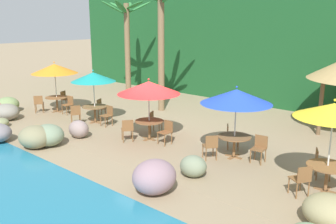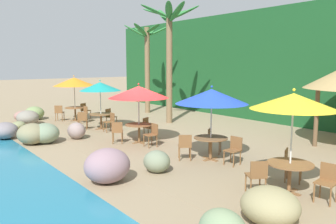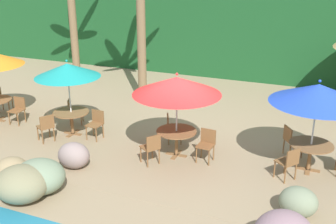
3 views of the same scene
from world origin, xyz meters
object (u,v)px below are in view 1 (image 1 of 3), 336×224
object	(u,v)px
chair_teal_inland	(101,107)
chair_blue_inland	(231,135)
umbrella_orange	(54,69)
dining_table_blue	(234,140)
chair_orange_seaward	(69,104)
chair_blue_seaward	(260,147)
chair_teal_seaward	(108,114)
chair_orange_left	(39,103)
chair_yellow_left	(302,178)
palm_tree_nearest	(127,33)
umbrella_blue	(236,96)
chair_blue_left	(211,145)
umbrella_teal	(93,77)
dining_table_red	(149,124)
dining_table_orange	(57,99)
chair_red_seaward	(166,131)
dining_table_teal	(95,109)
palm_tree_second	(161,26)
chair_yellow_inland	(320,162)
chair_red_left	(127,129)
chair_red_inland	(154,121)
umbrella_red	(149,88)
chair_orange_inland	(65,98)
dining_table_yellow	(327,170)
chair_teal_left	(76,113)

from	to	relation	value
chair_teal_inland	chair_blue_inland	distance (m)	6.88
umbrella_orange	dining_table_blue	bearing A→B (deg)	1.96
chair_orange_seaward	chair_blue_seaward	size ratio (longest dim) A/B	1.00
chair_teal_seaward	chair_orange_left	bearing A→B (deg)	-170.00
chair_yellow_left	palm_tree_nearest	xyz separation A→B (m)	(-12.97, 5.91, 3.20)
umbrella_blue	chair_blue_left	distance (m)	1.78
dining_table_blue	chair_blue_inland	size ratio (longest dim) A/B	1.26
umbrella_blue	palm_tree_nearest	size ratio (longest dim) A/B	0.44
umbrella_teal	dining_table_red	distance (m)	3.80
dining_table_orange	dining_table_blue	world-z (taller)	same
chair_red_seaward	umbrella_blue	size ratio (longest dim) A/B	0.36
dining_table_teal	palm_tree_second	distance (m)	5.13
chair_blue_inland	chair_yellow_inland	size ratio (longest dim) A/B	1.00
dining_table_red	palm_tree_nearest	size ratio (longest dim) A/B	0.20
dining_table_red	chair_blue_seaward	world-z (taller)	chair_blue_seaward
dining_table_red	umbrella_orange	bearing A→B (deg)	178.68
dining_table_teal	chair_teal_seaward	size ratio (longest dim) A/B	1.26
dining_table_orange	dining_table_red	bearing A→B (deg)	-1.32
chair_orange_left	chair_red_left	world-z (taller)	same
chair_red_inland	chair_teal_inland	bearing A→B (deg)	177.62
chair_red_inland	chair_red_seaward	bearing A→B (deg)	-28.57
umbrella_teal	chair_red_seaward	world-z (taller)	umbrella_teal
chair_red_seaward	chair_yellow_inland	bearing A→B (deg)	6.67
umbrella_blue	chair_orange_left	bearing A→B (deg)	-174.13
chair_orange_seaward	umbrella_red	size ratio (longest dim) A/B	0.37
dining_table_blue	chair_blue_seaward	xyz separation A→B (m)	(0.84, 0.17, -0.10)
umbrella_orange	chair_blue_inland	size ratio (longest dim) A/B	2.87
chair_red_inland	chair_blue_left	world-z (taller)	same
chair_teal_inland	chair_red_seaward	xyz separation A→B (m)	(4.82, -0.85, 0.00)
umbrella_teal	umbrella_orange	bearing A→B (deg)	-179.98
umbrella_teal	chair_teal_seaward	size ratio (longest dim) A/B	2.72
chair_teal_seaward	dining_table_red	xyz separation A→B (m)	(2.67, -0.18, 0.10)
chair_orange_seaward	umbrella_red	distance (m)	5.90
dining_table_orange	umbrella_blue	xyz separation A→B (m)	(10.01, 0.34, 1.46)
chair_orange_inland	chair_blue_seaward	size ratio (longest dim) A/B	1.00
dining_table_yellow	palm_tree_second	world-z (taller)	palm_tree_second
chair_red_left	palm_tree_second	size ratio (longest dim) A/B	0.14
umbrella_teal	chair_teal_left	world-z (taller)	umbrella_teal
dining_table_yellow	chair_yellow_inland	size ratio (longest dim) A/B	1.26
chair_orange_inland	chair_blue_inland	xyz separation A→B (m)	(9.87, 0.25, 0.00)
chair_orange_inland	chair_red_seaward	xyz separation A→B (m)	(7.81, -0.87, 0.00)
chair_teal_left	dining_table_yellow	xyz separation A→B (m)	(10.54, 0.56, 0.10)
chair_orange_seaward	chair_red_seaward	bearing A→B (deg)	-2.05
chair_orange_left	umbrella_teal	world-z (taller)	umbrella_teal
palm_tree_nearest	chair_orange_left	bearing A→B (deg)	-93.19
chair_orange_seaward	umbrella_teal	size ratio (longest dim) A/B	0.37
chair_orange_inland	chair_red_left	size ratio (longest dim) A/B	1.00
dining_table_blue	palm_tree_nearest	distance (m)	11.54
chair_blue_left	chair_blue_seaward	bearing A→B (deg)	35.40
chair_teal_inland	chair_red_inland	xyz separation A→B (m)	(3.53, -0.15, 0.00)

